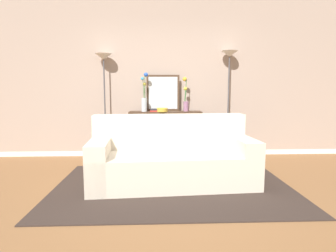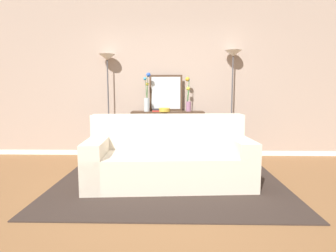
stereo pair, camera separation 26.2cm
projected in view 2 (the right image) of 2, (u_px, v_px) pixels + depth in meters
The scene contains 13 objects.
ground_plane at pixel (159, 204), 2.99m from camera, with size 16.00×16.00×0.02m, color brown.
back_wall at pixel (166, 73), 5.10m from camera, with size 12.00×0.15×3.04m.
area_rug at pixel (169, 186), 3.50m from camera, with size 2.93×1.98×0.01m.
couch at pixel (169, 159), 3.62m from camera, with size 2.12×1.03×0.88m.
console_table at pixel (168, 127), 4.90m from camera, with size 1.26×0.32×0.84m.
floor_lamp_left at pixel (108, 77), 4.88m from camera, with size 0.28×0.28×1.83m.
floor_lamp_right at pixel (233, 74), 4.83m from camera, with size 0.28×0.28×1.89m.
wall_mirror at pixel (166, 93), 4.96m from camera, with size 0.58×0.02×0.64m.
vase_tall_flowers at pixel (147, 98), 4.82m from camera, with size 0.12×0.11×0.67m.
vase_short_flowers at pixel (188, 97), 4.86m from camera, with size 0.11×0.11×0.60m.
fruit_bowl at pixel (164, 110), 4.78m from camera, with size 0.20×0.20×0.06m.
book_stack at pixel (158, 110), 4.80m from camera, with size 0.21×0.14×0.05m.
book_row_under_console at pixel (151, 155), 4.98m from camera, with size 0.45×0.18×0.12m.
Camera 2 is at (0.16, -2.86, 1.20)m, focal length 29.71 mm.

